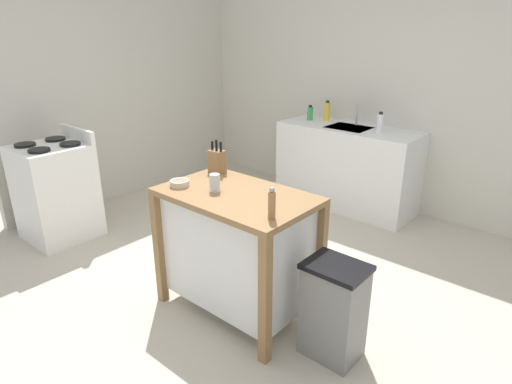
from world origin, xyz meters
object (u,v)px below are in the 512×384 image
kitchen_island (237,246)px  stove (56,191)px  pepper_grinder (272,204)px  bottle_dish_soap (380,123)px  bottle_hand_soap (310,113)px  drinking_cup (215,183)px  sink_faucet (357,115)px  trash_bin (333,310)px  bowl_ceramic_wide (180,183)px  knife_block (217,161)px  bottle_spray_cleaner (327,111)px

kitchen_island → stove: bearing=-172.9°
pepper_grinder → bottle_dish_soap: bearing=101.3°
pepper_grinder → bottle_hand_soap: pepper_grinder is taller
drinking_cup → sink_faucet: bearing=96.2°
trash_bin → bowl_ceramic_wide: bearing=-171.0°
knife_block → trash_bin: knife_block is taller
trash_bin → bottle_spray_cleaner: 2.83m
kitchen_island → bottle_dish_soap: size_ratio=4.95×
kitchen_island → pepper_grinder: size_ratio=5.46×
bowl_ceramic_wide → bottle_spray_cleaner: bearing=98.4°
drinking_cup → bottle_hand_soap: 2.43m
trash_bin → knife_block: bearing=170.5°
stove → bowl_ceramic_wide: bearing=3.6°
kitchen_island → stove: 2.10m
knife_block → bottle_dish_soap: bearing=79.5°
knife_block → pepper_grinder: 0.91m
drinking_cup → bottle_dish_soap: bottle_dish_soap is taller
sink_faucet → bottle_dish_soap: size_ratio=1.05×
bowl_ceramic_wide → stove: 1.76m
trash_bin → bottle_dish_soap: bottle_dish_soap is taller
knife_block → sink_faucet: (0.01, 2.12, 0.03)m
knife_block → bottle_hand_soap: knife_block is taller
trash_bin → bottle_dish_soap: bearing=110.5°
knife_block → bottle_spray_cleaner: (-0.35, 2.09, 0.03)m
sink_faucet → bottle_hand_soap: 0.54m
bottle_spray_cleaner → bottle_hand_soap: bottle_spray_cleaner is taller
bottle_hand_soap → bottle_dish_soap: size_ratio=0.81×
sink_faucet → stove: bearing=-123.0°
pepper_grinder → stove: 2.56m
bowl_ceramic_wide → sink_faucet: sink_faucet is taller
trash_bin → bottle_spray_cleaner: bottle_spray_cleaner is taller
bottle_spray_cleaner → sink_faucet: bearing=4.2°
kitchen_island → sink_faucet: (-0.39, 2.34, 0.51)m
trash_bin → pepper_grinder: bearing=-151.1°
pepper_grinder → sink_faucet: size_ratio=0.87×
drinking_cup → bottle_spray_cleaner: 2.46m
trash_bin → bottle_dish_soap: size_ratio=3.00×
drinking_cup → bottle_hand_soap: bottle_hand_soap is taller
bottle_spray_cleaner → bottle_dish_soap: 0.73m
kitchen_island → trash_bin: 0.78m
bottle_hand_soap → drinking_cup: bearing=-71.0°
bowl_ceramic_wide → trash_bin: size_ratio=0.21×
bottle_dish_soap → drinking_cup: bearing=-92.4°
kitchen_island → bottle_hand_soap: (-0.92, 2.23, 0.48)m
kitchen_island → pepper_grinder: bearing=-20.5°
kitchen_island → drinking_cup: bearing=-154.2°
pepper_grinder → bottle_hand_soap: bearing=119.4°
drinking_cup → trash_bin: 1.10m
bowl_ceramic_wide → sink_faucet: size_ratio=0.60×
bottle_spray_cleaner → bottle_hand_soap: 0.19m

